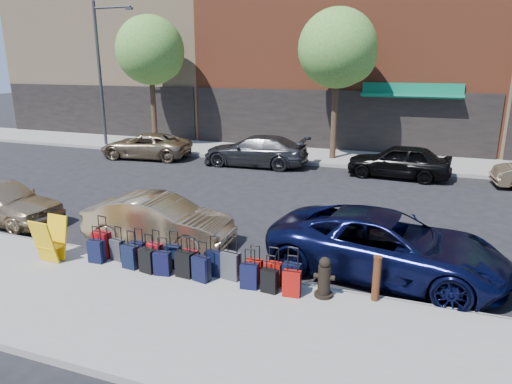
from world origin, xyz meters
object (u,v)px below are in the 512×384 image
at_px(car_far_0, 146,146).
at_px(car_far_1, 255,151).
at_px(streetlight, 102,66).
at_px(car_near_1, 159,221).
at_px(tree_center, 340,51).
at_px(suitcase_front_5, 190,261).
at_px(fire_hydrant, 324,278).
at_px(car_near_0, 2,201).
at_px(car_far_2, 399,161).
at_px(bollard, 376,278).
at_px(display_rack, 50,240).
at_px(tree_left, 152,52).
at_px(car_near_2, 386,245).

distance_m(car_far_0, car_far_1, 6.07).
xyz_separation_m(streetlight, car_near_1, (10.98, -12.05, -3.98)).
height_order(tree_center, suitcase_front_5, tree_center).
height_order(fire_hydrant, car_near_0, car_near_0).
height_order(streetlight, suitcase_front_5, streetlight).
relative_size(car_near_1, car_far_0, 0.87).
bearing_deg(car_far_1, car_far_0, -89.77).
relative_size(fire_hydrant, car_near_1, 0.21).
bearing_deg(car_far_2, car_near_0, -43.88).
distance_m(bollard, display_rack, 7.75).
xyz_separation_m(car_near_0, car_far_0, (-1.47, 10.14, -0.04)).
bearing_deg(suitcase_front_5, bollard, 9.24).
xyz_separation_m(tree_left, car_far_0, (1.00, -2.75, -4.76)).
bearing_deg(tree_center, car_far_2, -38.48).
bearing_deg(suitcase_front_5, car_near_0, 175.81).
relative_size(car_near_1, car_near_2, 0.75).
bearing_deg(car_far_2, bollard, 5.08).
distance_m(streetlight, car_near_2, 21.13).
bearing_deg(car_far_1, streetlight, -102.34).
relative_size(tree_center, bollard, 7.47).
distance_m(streetlight, car_near_0, 13.92).
distance_m(tree_center, car_far_2, 6.24).
height_order(tree_center, car_near_1, tree_center).
relative_size(streetlight, display_rack, 7.35).
height_order(fire_hydrant, car_near_1, car_near_1).
distance_m(fire_hydrant, car_near_0, 10.64).
bearing_deg(car_far_2, car_near_2, 5.59).
distance_m(suitcase_front_5, bollard, 4.21).
distance_m(suitcase_front_5, fire_hydrant, 3.17).
height_order(suitcase_front_5, fire_hydrant, fire_hydrant).
xyz_separation_m(streetlight, car_far_0, (3.94, -2.05, -4.00)).
relative_size(display_rack, car_far_2, 0.25).
xyz_separation_m(suitcase_front_5, car_far_1, (-2.77, 11.84, 0.32)).
bearing_deg(display_rack, tree_center, 77.19).
distance_m(car_near_0, car_far_1, 11.37).
xyz_separation_m(tree_left, tree_center, (10.50, 0.00, 0.00)).
distance_m(bollard, car_far_1, 13.59).
bearing_deg(tree_center, car_near_1, -100.91).
xyz_separation_m(suitcase_front_5, bollard, (4.20, 0.17, 0.23)).
bearing_deg(fire_hydrant, car_near_0, 169.89).
xyz_separation_m(streetlight, display_rack, (9.26, -14.22, -3.97)).
height_order(tree_left, car_near_2, tree_left).
bearing_deg(car_far_0, bollard, 41.94).
bearing_deg(tree_center, display_rack, -105.66).
bearing_deg(tree_left, car_far_0, -70.01).
height_order(tree_left, car_far_1, tree_left).
height_order(display_rack, car_near_2, car_near_2).
distance_m(tree_left, bollard, 20.50).
xyz_separation_m(tree_left, car_near_2, (14.08, -12.59, -4.66)).
xyz_separation_m(fire_hydrant, car_far_2, (0.74, 11.79, 0.19)).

